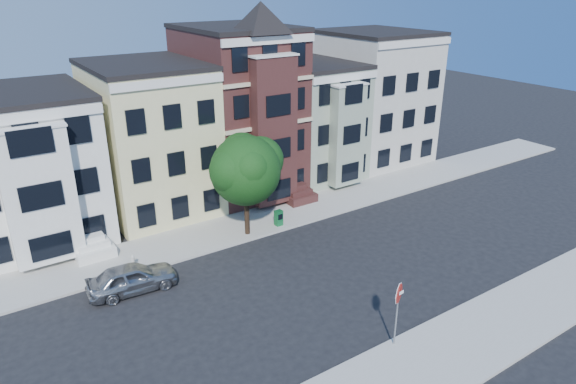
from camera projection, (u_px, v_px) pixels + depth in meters
ground at (363, 263)px, 29.77m from camera, size 120.00×120.00×0.00m
far_sidewalk at (287, 214)px, 35.90m from camera, size 60.00×4.00×0.15m
near_sidewalk at (479, 336)px, 23.59m from camera, size 60.00×4.00×0.15m
house_white at (25, 169)px, 31.51m from camera, size 8.00×9.00×9.00m
house_yellow at (150, 140)px, 35.42m from camera, size 7.00×9.00×10.00m
house_brown at (239, 113)px, 38.64m from camera, size 7.00×9.00×12.00m
house_green at (309, 120)px, 42.54m from camera, size 6.00×9.00×9.00m
house_cream at (372, 98)px, 45.76m from camera, size 8.00×9.00×11.00m
street_tree at (246, 175)px, 31.46m from camera, size 7.84×7.84×8.02m
parked_car at (132, 278)px, 26.85m from camera, size 4.72×2.17×1.57m
newspaper_box at (279, 218)px, 33.90m from camera, size 0.48×0.43×1.05m
fire_hydrant at (133, 263)px, 28.95m from camera, size 0.28×0.28×0.61m
stop_sign at (397, 311)px, 22.28m from camera, size 0.98×0.26×3.55m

